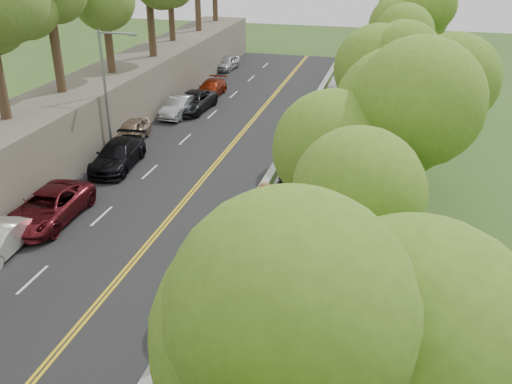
# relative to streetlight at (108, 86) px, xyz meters

# --- Properties ---
(ground) EXTENTS (140.00, 140.00, 0.00)m
(ground) POSITION_rel_streetlight_xyz_m (10.46, -14.00, -4.64)
(ground) COLOR #33511E
(ground) RESTS_ON ground
(road) EXTENTS (11.20, 66.00, 0.04)m
(road) POSITION_rel_streetlight_xyz_m (5.06, 1.00, -4.62)
(road) COLOR black
(road) RESTS_ON ground
(sidewalk) EXTENTS (4.20, 66.00, 0.05)m
(sidewalk) POSITION_rel_streetlight_xyz_m (13.01, 1.00, -4.61)
(sidewalk) COLOR gray
(sidewalk) RESTS_ON ground
(jersey_barrier) EXTENTS (0.42, 66.00, 0.60)m
(jersey_barrier) POSITION_rel_streetlight_xyz_m (10.71, 1.00, -4.34)
(jersey_barrier) COLOR #79C428
(jersey_barrier) RESTS_ON ground
(rock_embankment) EXTENTS (5.00, 66.00, 4.00)m
(rock_embankment) POSITION_rel_streetlight_xyz_m (-3.04, 1.00, -2.64)
(rock_embankment) COLOR #595147
(rock_embankment) RESTS_ON ground
(chainlink_fence) EXTENTS (0.04, 66.00, 2.00)m
(chainlink_fence) POSITION_rel_streetlight_xyz_m (15.11, 1.00, -3.64)
(chainlink_fence) COLOR slate
(chainlink_fence) RESTS_ON ground
(trees_fenceside) EXTENTS (7.00, 66.00, 14.00)m
(trees_fenceside) POSITION_rel_streetlight_xyz_m (17.46, 1.00, 2.36)
(trees_fenceside) COLOR olive
(trees_fenceside) RESTS_ON ground
(streetlight) EXTENTS (2.52, 0.22, 8.00)m
(streetlight) POSITION_rel_streetlight_xyz_m (0.00, 0.00, 0.00)
(streetlight) COLOR gray
(streetlight) RESTS_ON ground
(signpost) EXTENTS (0.62, 0.09, 3.10)m
(signpost) POSITION_rel_streetlight_xyz_m (11.51, -17.02, -2.68)
(signpost) COLOR gray
(signpost) RESTS_ON sidewalk
(construction_barrel) EXTENTS (0.61, 0.61, 0.99)m
(construction_barrel) POSITION_rel_streetlight_xyz_m (14.76, 3.80, -4.09)
(construction_barrel) COLOR #D63800
(construction_barrel) RESTS_ON sidewalk
(concrete_block) EXTENTS (1.24, 0.97, 0.78)m
(concrete_block) POSITION_rel_streetlight_xyz_m (13.66, -18.00, -4.20)
(concrete_block) COLOR gray
(concrete_block) RESTS_ON sidewalk
(car_2) EXTENTS (2.77, 5.76, 1.58)m
(car_2) POSITION_rel_streetlight_xyz_m (1.04, -9.12, -3.81)
(car_2) COLOR #581219
(car_2) RESTS_ON road
(car_3) EXTENTS (2.73, 5.66, 1.59)m
(car_3) POSITION_rel_streetlight_xyz_m (1.11, -1.75, -3.81)
(car_3) COLOR black
(car_3) RESTS_ON road
(car_4) EXTENTS (2.19, 4.60, 1.52)m
(car_4) POSITION_rel_streetlight_xyz_m (-0.14, 2.58, -3.84)
(car_4) COLOR gray
(car_4) RESTS_ON road
(car_5) EXTENTS (1.72, 4.57, 1.49)m
(car_5) POSITION_rel_streetlight_xyz_m (0.87, 9.02, -3.85)
(car_5) COLOR #A3A7AB
(car_5) RESTS_ON road
(car_6) EXTENTS (2.84, 5.58, 1.51)m
(car_6) POSITION_rel_streetlight_xyz_m (1.46, 10.54, -3.85)
(car_6) COLOR black
(car_6) RESTS_ON road
(car_7) EXTENTS (1.92, 4.66, 1.35)m
(car_7) POSITION_rel_streetlight_xyz_m (1.46, 15.08, -3.93)
(car_7) COLOR maroon
(car_7) RESTS_ON road
(car_8) EXTENTS (1.99, 4.25, 1.41)m
(car_8) POSITION_rel_streetlight_xyz_m (-0.14, 25.12, -3.90)
(car_8) COLOR #B8B9BD
(car_8) RESTS_ON road
(painter_0) EXTENTS (0.80, 1.01, 1.81)m
(painter_0) POSITION_rel_streetlight_xyz_m (11.21, -13.00, -3.69)
(painter_0) COLOR #F1AC08
(painter_0) RESTS_ON sidewalk
(painter_1) EXTENTS (0.54, 0.69, 1.67)m
(painter_1) POSITION_rel_streetlight_xyz_m (11.51, -11.00, -3.75)
(painter_1) COLOR beige
(painter_1) RESTS_ON sidewalk
(painter_2) EXTENTS (0.65, 0.81, 1.60)m
(painter_2) POSITION_rel_streetlight_xyz_m (11.91, -4.12, -3.79)
(painter_2) COLOR black
(painter_2) RESTS_ON sidewalk
(painter_3) EXTENTS (0.94, 1.33, 1.87)m
(painter_3) POSITION_rel_streetlight_xyz_m (11.38, -5.88, -3.65)
(painter_3) COLOR brown
(painter_3) RESTS_ON sidewalk
(person_far) EXTENTS (1.06, 0.66, 1.68)m
(person_far) POSITION_rel_streetlight_xyz_m (14.66, 7.78, -3.75)
(person_far) COLOR black
(person_far) RESTS_ON sidewalk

